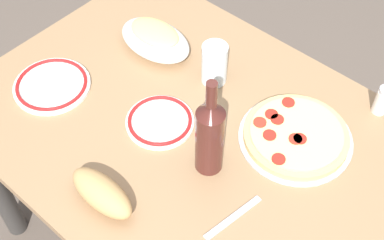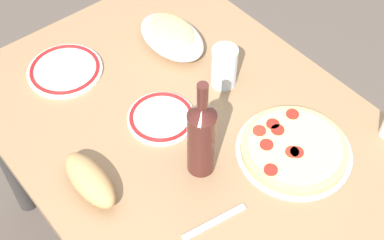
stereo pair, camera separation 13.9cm
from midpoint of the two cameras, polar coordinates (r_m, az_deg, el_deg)
The scene contains 10 objects.
dining_table at distance 1.51m, azimuth -2.64°, elevation -3.77°, with size 1.22×0.87×0.71m.
pepperoni_pizza at distance 1.39m, azimuth 8.33°, elevation -1.86°, with size 0.30×0.30×0.03m.
baked_pasta_dish at distance 1.60m, azimuth -6.50°, elevation 8.60°, with size 0.24×0.15×0.08m.
wine_bottle at distance 1.24m, azimuth -1.26°, elevation -1.87°, with size 0.07×0.07×0.30m.
water_glass at distance 1.48m, azimuth -0.25°, elevation 5.92°, with size 0.07×0.07×0.13m, color silver.
side_plate_near at distance 1.57m, azimuth -17.35°, elevation 3.48°, with size 0.22×0.22×0.02m.
side_plate_far at distance 1.42m, azimuth -6.27°, elevation -0.30°, with size 0.18×0.18×0.02m.
bread_loaf at distance 1.28m, azimuth -12.79°, elevation -7.87°, with size 0.19×0.08×0.07m, color tan.
spice_shaker at distance 1.48m, azimuth 17.35°, elevation 1.88°, with size 0.04×0.04×0.09m.
fork_left at distance 1.26m, azimuth 1.25°, elevation -10.70°, with size 0.17×0.02×0.01m, color #B7B7BC.
Camera 1 is at (-0.59, 0.66, 1.81)m, focal length 49.52 mm.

